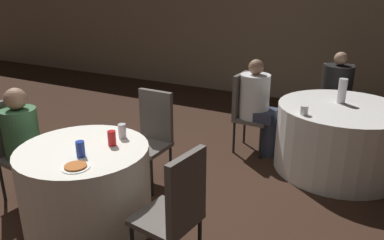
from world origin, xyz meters
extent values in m
plane|color=#382319|center=(0.00, 0.00, 0.00)|extent=(16.00, 16.00, 0.00)
cube|color=gray|center=(0.00, 4.59, 1.40)|extent=(16.00, 0.06, 2.80)
cylinder|color=white|center=(0.08, 0.02, 0.37)|extent=(1.04, 1.04, 0.74)
cylinder|color=white|center=(1.78, 2.12, 0.37)|extent=(1.35, 1.35, 0.74)
cube|color=#59514C|center=(-0.75, 0.11, 0.42)|extent=(0.44, 0.44, 0.04)
cube|color=#59514C|center=(-0.93, 0.13, 0.70)|extent=(0.09, 0.38, 0.52)
cylinder|color=black|center=(-0.56, 0.26, 0.20)|extent=(0.03, 0.03, 0.40)
cylinder|color=black|center=(-0.60, -0.08, 0.20)|extent=(0.03, 0.03, 0.40)
cylinder|color=black|center=(-0.90, 0.30, 0.20)|extent=(0.03, 0.03, 0.40)
cylinder|color=black|center=(-0.94, -0.04, 0.20)|extent=(0.03, 0.03, 0.40)
cube|color=#59514C|center=(0.92, -0.10, 0.42)|extent=(0.45, 0.45, 0.04)
cube|color=#59514C|center=(1.10, -0.12, 0.70)|extent=(0.10, 0.38, 0.52)
cylinder|color=black|center=(0.77, 0.10, 0.20)|extent=(0.03, 0.03, 0.40)
cube|color=#59514C|center=(0.11, 0.86, 0.42)|extent=(0.41, 0.41, 0.04)
cube|color=#59514C|center=(0.11, 1.04, 0.70)|extent=(0.38, 0.06, 0.52)
cylinder|color=black|center=(0.27, 0.69, 0.20)|extent=(0.03, 0.03, 0.40)
cylinder|color=black|center=(-0.07, 0.69, 0.20)|extent=(0.03, 0.03, 0.40)
cylinder|color=black|center=(0.28, 1.02, 0.20)|extent=(0.03, 0.03, 0.40)
cylinder|color=black|center=(-0.06, 1.03, 0.20)|extent=(0.03, 0.03, 0.40)
cube|color=#59514C|center=(1.58, 3.10, 0.42)|extent=(0.47, 0.47, 0.04)
cube|color=#59514C|center=(1.55, 3.28, 0.70)|extent=(0.38, 0.12, 0.52)
cylinder|color=black|center=(1.78, 2.97, 0.20)|extent=(0.03, 0.03, 0.40)
cylinder|color=black|center=(1.45, 2.90, 0.20)|extent=(0.03, 0.03, 0.40)
cylinder|color=black|center=(1.72, 3.30, 0.20)|extent=(0.03, 0.03, 0.40)
cylinder|color=black|center=(1.38, 3.23, 0.20)|extent=(0.03, 0.03, 0.40)
cube|color=#59514C|center=(0.78, 2.15, 0.42)|extent=(0.41, 0.41, 0.04)
cube|color=#59514C|center=(0.60, 2.16, 0.70)|extent=(0.06, 0.38, 0.52)
cylinder|color=black|center=(0.95, 2.32, 0.20)|extent=(0.03, 0.03, 0.40)
cylinder|color=black|center=(0.94, 1.98, 0.20)|extent=(0.03, 0.03, 0.40)
cylinder|color=black|center=(0.61, 2.32, 0.20)|extent=(0.03, 0.03, 0.40)
cylinder|color=black|center=(0.60, 1.99, 0.20)|extent=(0.03, 0.03, 0.40)
cylinder|color=#33384C|center=(1.00, 2.14, 0.22)|extent=(0.24, 0.24, 0.44)
cube|color=#33384C|center=(0.89, 2.15, 0.49)|extent=(0.33, 0.34, 0.12)
cylinder|color=white|center=(0.78, 2.15, 0.70)|extent=(0.35, 0.35, 0.52)
sphere|color=#997056|center=(0.78, 2.15, 1.05)|extent=(0.18, 0.18, 0.18)
cylinder|color=#4C4238|center=(-0.53, 0.09, 0.22)|extent=(0.24, 0.24, 0.44)
cube|color=#4C4238|center=(-0.64, 0.10, 0.49)|extent=(0.35, 0.33, 0.12)
cylinder|color=#38663D|center=(-0.75, 0.11, 0.67)|extent=(0.32, 0.32, 0.46)
sphere|color=#997056|center=(-0.75, 0.11, 1.00)|extent=(0.20, 0.20, 0.20)
cylinder|color=#4C4238|center=(1.62, 2.88, 0.22)|extent=(0.24, 0.24, 0.44)
cube|color=#4C4238|center=(1.60, 2.99, 0.49)|extent=(0.41, 0.38, 0.12)
cylinder|color=black|center=(1.58, 3.10, 0.71)|extent=(0.37, 0.37, 0.54)
sphere|color=tan|center=(1.58, 3.10, 1.06)|extent=(0.17, 0.17, 0.17)
cylinder|color=white|center=(0.28, -0.25, 0.74)|extent=(0.21, 0.21, 0.01)
cylinder|color=#B25B23|center=(0.28, -0.25, 0.75)|extent=(0.16, 0.16, 0.01)
cylinder|color=silver|center=(0.23, 0.34, 0.80)|extent=(0.07, 0.07, 0.12)
cylinder|color=#1E38A5|center=(0.18, -0.10, 0.80)|extent=(0.07, 0.07, 0.12)
cylinder|color=red|center=(0.26, 0.17, 0.80)|extent=(0.07, 0.07, 0.12)
cylinder|color=white|center=(1.73, 2.23, 0.87)|extent=(0.09, 0.09, 0.27)
cylinder|color=white|center=(1.46, 1.65, 0.78)|extent=(0.08, 0.08, 0.09)
camera|label=1|loc=(2.11, -1.96, 1.96)|focal=35.00mm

